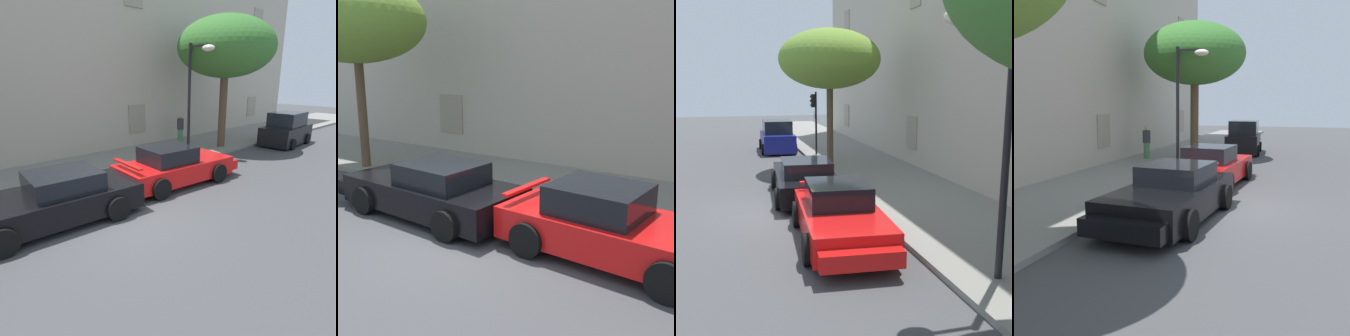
{
  "view_description": "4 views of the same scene",
  "coord_description": "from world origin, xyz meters",
  "views": [
    {
      "loc": [
        -3.95,
        -6.2,
        3.65
      ],
      "look_at": [
        2.76,
        1.13,
        0.63
      ],
      "focal_mm": 31.31,
      "sensor_mm": 36.0,
      "label": 1
    },
    {
      "loc": [
        5.57,
        -6.3,
        3.67
      ],
      "look_at": [
        -0.47,
        2.85,
        0.92
      ],
      "focal_mm": 46.27,
      "sensor_mm": 36.0,
      "label": 2
    },
    {
      "loc": [
        13.26,
        -1.49,
        3.83
      ],
      "look_at": [
        1.31,
        1.69,
        1.47
      ],
      "focal_mm": 47.99,
      "sensor_mm": 36.0,
      "label": 3
    },
    {
      "loc": [
        -10.67,
        -2.19,
        2.84
      ],
      "look_at": [
        1.67,
        1.79,
        0.77
      ],
      "focal_mm": 43.74,
      "sensor_mm": 36.0,
      "label": 4
    }
  ],
  "objects": [
    {
      "name": "hatchback_distant",
      "position": [
        12.39,
        1.56,
        0.83
      ],
      "size": [
        3.74,
        2.1,
        1.86
      ],
      "color": "black",
      "rests_on": "ground"
    },
    {
      "name": "sportscar_red_lead",
      "position": [
        -1.56,
        1.07,
        0.59
      ],
      "size": [
        4.99,
        2.41,
        1.33
      ],
      "color": "black",
      "rests_on": "ground"
    },
    {
      "name": "sidewalk",
      "position": [
        0.0,
        4.62,
        0.07
      ],
      "size": [
        60.0,
        4.24,
        0.14
      ],
      "primitive_type": "cube",
      "color": "gray",
      "rests_on": "ground"
    },
    {
      "name": "sportscar_yellow_flank",
      "position": [
        3.2,
        1.11,
        0.61
      ],
      "size": [
        4.76,
        2.33,
        1.4
      ],
      "color": "red",
      "rests_on": "ground"
    },
    {
      "name": "street_lamp",
      "position": [
        6.22,
        2.99,
        3.68
      ],
      "size": [
        0.44,
        1.42,
        5.05
      ],
      "color": "black",
      "rests_on": "sidewalk"
    },
    {
      "name": "tree_midblock",
      "position": [
        8.79,
        3.43,
        5.16
      ],
      "size": [
        4.9,
        4.9,
        6.52
      ],
      "color": "brown",
      "rests_on": "sidewalk"
    },
    {
      "name": "pedestrian_admiring",
      "position": [
        7.77,
        5.57,
        0.95
      ],
      "size": [
        0.52,
        0.52,
        1.61
      ],
      "color": "#4C7F59",
      "rests_on": "sidewalk"
    },
    {
      "name": "ground_plane",
      "position": [
        0.0,
        0.0,
        0.0
      ],
      "size": [
        80.0,
        80.0,
        0.0
      ],
      "primitive_type": "plane",
      "color": "#444447"
    }
  ]
}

